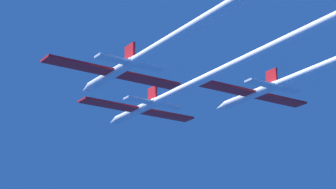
% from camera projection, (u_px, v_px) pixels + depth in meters
% --- Properties ---
extents(jet_lead, '(15.01, 46.23, 2.49)m').
position_uv_depth(jet_lead, '(199.00, 81.00, 69.91)').
color(jet_lead, white).
extents(jet_left_wing, '(15.01, 43.26, 2.49)m').
position_uv_depth(jet_left_wing, '(175.00, 37.00, 58.58)').
color(jet_left_wing, white).
extents(jet_right_wing, '(15.01, 43.42, 2.49)m').
position_uv_depth(jet_right_wing, '(325.00, 65.00, 67.76)').
color(jet_right_wing, white).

